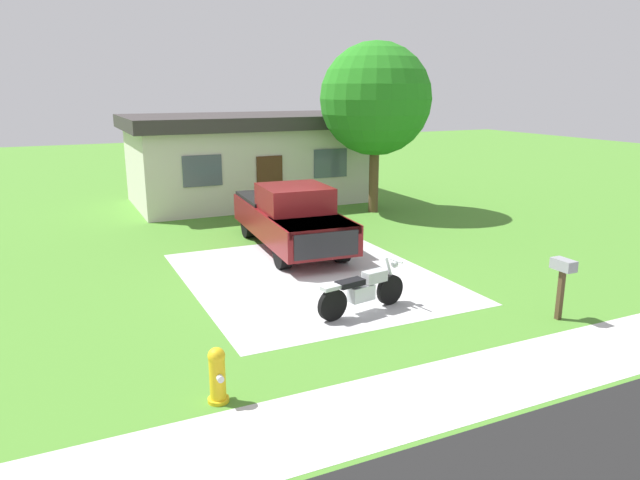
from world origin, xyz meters
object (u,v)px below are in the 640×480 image
at_px(pickup_truck, 290,216).
at_px(fire_hydrant, 217,375).
at_px(neighbor_house, 248,157).
at_px(shade_tree, 376,99).
at_px(mailbox, 563,273).
at_px(motorcycle, 363,290).

distance_m(pickup_truck, fire_hydrant, 8.70).
bearing_deg(neighbor_house, shade_tree, -49.64).
bearing_deg(fire_hydrant, mailbox, 1.71).
relative_size(fire_hydrant, neighbor_house, 0.09).
bearing_deg(mailbox, shade_tree, 79.70).
bearing_deg(shade_tree, fire_hydrant, -129.48).
xyz_separation_m(fire_hydrant, mailbox, (7.10, 0.21, 0.55)).
bearing_deg(fire_hydrant, shade_tree, 50.52).
bearing_deg(mailbox, fire_hydrant, -178.29).
xyz_separation_m(motorcycle, mailbox, (3.39, -2.03, 0.51)).
bearing_deg(pickup_truck, neighbor_house, 80.49).
relative_size(motorcycle, neighbor_house, 0.23).
distance_m(pickup_truck, neighbor_house, 7.73).
distance_m(fire_hydrant, mailbox, 7.12).
height_order(mailbox, shade_tree, shade_tree).
bearing_deg(fire_hydrant, neighbor_house, 69.93).
xyz_separation_m(fire_hydrant, neighbor_house, (5.53, 15.14, 1.36)).
distance_m(pickup_truck, mailbox, 7.88).
distance_m(motorcycle, pickup_truck, 5.37).
xyz_separation_m(pickup_truck, mailbox, (2.83, -7.35, 0.03)).
bearing_deg(neighbor_house, fire_hydrant, -110.07).
bearing_deg(neighbor_house, motorcycle, -98.04).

